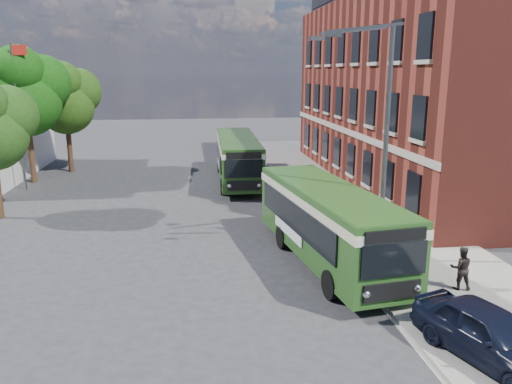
{
  "coord_description": "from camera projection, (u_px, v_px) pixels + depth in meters",
  "views": [
    {
      "loc": [
        -1.98,
        -19.62,
        7.39
      ],
      "look_at": [
        0.79,
        1.48,
        2.2
      ],
      "focal_mm": 35.0,
      "sensor_mm": 36.0,
      "label": 1
    }
  ],
  "objects": [
    {
      "name": "ground",
      "position": [
        242.0,
        252.0,
        20.9
      ],
      "size": [
        120.0,
        120.0,
        0.0
      ],
      "primitive_type": "plane",
      "color": "#2A2A2D",
      "rests_on": "ground"
    },
    {
      "name": "pavement",
      "position": [
        346.0,
        198.0,
        29.48
      ],
      "size": [
        6.0,
        48.0,
        0.15
      ],
      "primitive_type": "cube",
      "color": "gray",
      "rests_on": "ground"
    },
    {
      "name": "kerb_line",
      "position": [
        295.0,
        201.0,
        29.11
      ],
      "size": [
        0.12,
        48.0,
        0.01
      ],
      "primitive_type": "cube",
      "color": "beige",
      "rests_on": "ground"
    },
    {
      "name": "brick_office",
      "position": [
        435.0,
        77.0,
        32.58
      ],
      "size": [
        12.1,
        26.0,
        14.2
      ],
      "color": "maroon",
      "rests_on": "ground"
    },
    {
      "name": "flagpole",
      "position": [
        19.0,
        112.0,
        30.68
      ],
      "size": [
        0.95,
        0.1,
        9.0
      ],
      "color": "#3D3F42",
      "rests_on": "ground"
    },
    {
      "name": "street_lamp",
      "position": [
        376.0,
        143.0,
        18.46
      ],
      "size": [
        2.96,
        2.38,
        9.0
      ],
      "color": "#3D3F42",
      "rests_on": "ground"
    },
    {
      "name": "bus_stop_sign",
      "position": [
        415.0,
        246.0,
        17.21
      ],
      "size": [
        0.35,
        0.08,
        2.52
      ],
      "color": "#3D3F42",
      "rests_on": "ground"
    },
    {
      "name": "bus_front",
      "position": [
        328.0,
        218.0,
        19.31
      ],
      "size": [
        3.89,
        10.06,
        3.02
      ],
      "color": "#254F1C",
      "rests_on": "ground"
    },
    {
      "name": "bus_rear",
      "position": [
        238.0,
        154.0,
        34.05
      ],
      "size": [
        2.93,
        11.74,
        3.02
      ],
      "color": "#254D1A",
      "rests_on": "ground"
    },
    {
      "name": "parked_car",
      "position": [
        489.0,
        334.0,
        12.71
      ],
      "size": [
        2.98,
        4.56,
        1.44
      ],
      "primitive_type": "imported",
      "rotation": [
        0.0,
        0.0,
        0.33
      ],
      "color": "black",
      "rests_on": "pavement"
    },
    {
      "name": "pedestrian_a",
      "position": [
        384.0,
        260.0,
        17.4
      ],
      "size": [
        0.63,
        0.46,
        1.61
      ],
      "primitive_type": "imported",
      "rotation": [
        0.0,
        0.0,
        3.26
      ],
      "color": "black",
      "rests_on": "pavement"
    },
    {
      "name": "pedestrian_b",
      "position": [
        461.0,
        268.0,
        16.84
      ],
      "size": [
        0.86,
        0.75,
        1.51
      ],
      "primitive_type": "imported",
      "rotation": [
        0.0,
        0.0,
        2.87
      ],
      "color": "black",
      "rests_on": "pavement"
    },
    {
      "name": "tree_mid",
      "position": [
        25.0,
        91.0,
        32.42
      ],
      "size": [
        5.33,
        5.07,
        9.01
      ],
      "color": "#372414",
      "rests_on": "ground"
    },
    {
      "name": "tree_right",
      "position": [
        66.0,
        98.0,
        36.2
      ],
      "size": [
        4.79,
        4.55,
        8.08
      ],
      "color": "#372414",
      "rests_on": "ground"
    }
  ]
}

